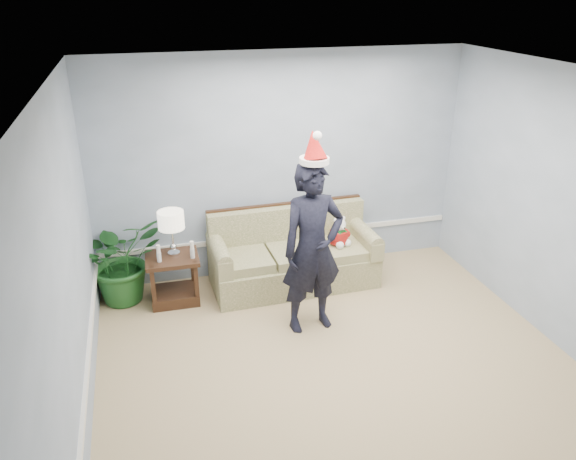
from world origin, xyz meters
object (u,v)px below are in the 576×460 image
(side_table, at_px, (174,284))
(man, at_px, (313,249))
(table_lamp, at_px, (171,222))
(houseplant, at_px, (122,259))
(sofa, at_px, (292,257))
(teddy_bear, at_px, (339,235))

(side_table, height_order, man, man)
(table_lamp, height_order, houseplant, table_lamp)
(sofa, bearing_deg, teddy_bear, -13.63)
(side_table, relative_size, table_lamp, 1.14)
(side_table, distance_m, man, 1.77)
(side_table, xyz_separation_m, man, (1.36, -0.89, 0.69))
(sofa, distance_m, man, 1.14)
(teddy_bear, bearing_deg, sofa, 149.05)
(side_table, distance_m, houseplant, 0.65)
(side_table, xyz_separation_m, houseplant, (-0.55, 0.20, 0.29))
(houseplant, relative_size, man, 0.56)
(houseplant, height_order, man, man)
(side_table, height_order, houseplant, houseplant)
(table_lamp, xyz_separation_m, man, (1.33, -0.95, -0.05))
(man, bearing_deg, table_lamp, 137.26)
(table_lamp, relative_size, teddy_bear, 1.42)
(man, bearing_deg, teddy_bear, 47.37)
(sofa, bearing_deg, houseplant, 175.22)
(sofa, distance_m, teddy_bear, 0.63)
(houseplant, distance_m, man, 2.23)
(man, bearing_deg, houseplant, 142.96)
(side_table, distance_m, table_lamp, 0.74)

